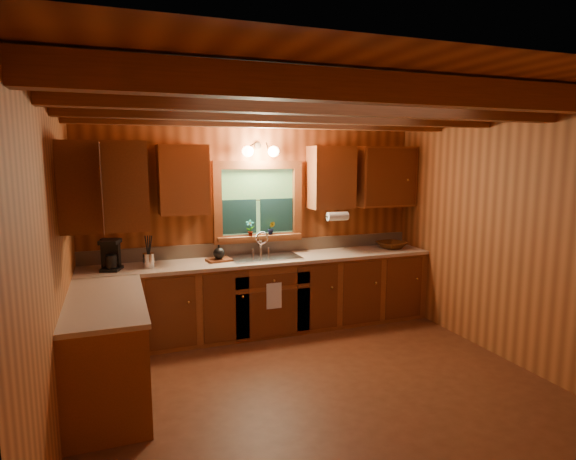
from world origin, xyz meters
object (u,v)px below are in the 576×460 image
(sink, at_px, (265,261))
(wicker_basket, at_px, (392,245))
(cutting_board, at_px, (219,260))
(coffee_maker, at_px, (111,255))

(sink, xyz_separation_m, wicker_basket, (1.75, -0.01, 0.09))
(sink, relative_size, cutting_board, 2.98)
(cutting_board, bearing_deg, coffee_maker, 171.68)
(coffee_maker, xyz_separation_m, wicker_basket, (3.48, 0.02, -0.12))
(coffee_maker, height_order, wicker_basket, coffee_maker)
(sink, bearing_deg, cutting_board, -179.93)
(cutting_board, bearing_deg, wicker_basket, -9.73)
(wicker_basket, bearing_deg, cutting_board, 179.78)
(coffee_maker, bearing_deg, cutting_board, 19.78)
(sink, distance_m, cutting_board, 0.56)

